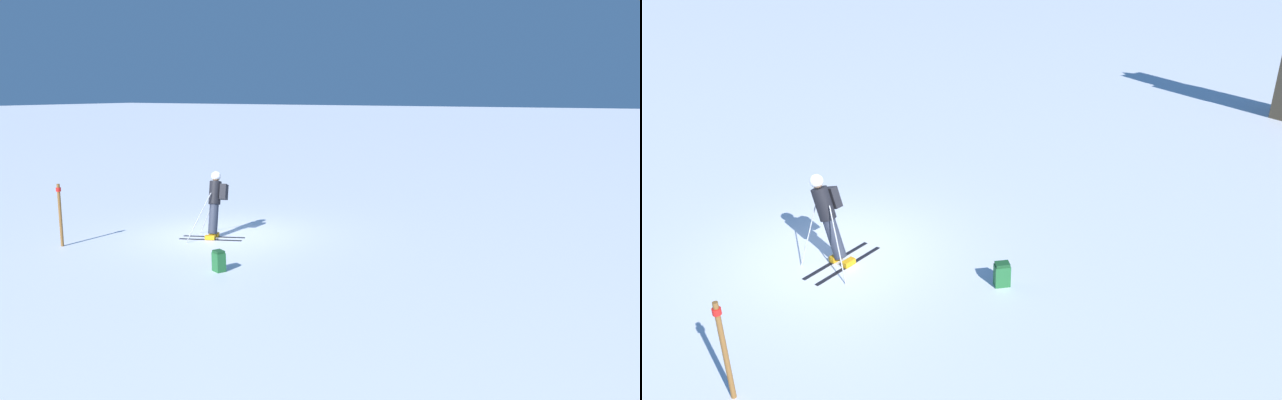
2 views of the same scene
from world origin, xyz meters
The scene contains 4 objects.
ground_plane centered at (0.00, 0.00, 0.00)m, with size 300.00×300.00×0.00m, color white.
skier centered at (0.15, -0.08, 1.05)m, with size 1.49×1.85×1.90m.
spare_backpack centered at (3.03, 2.15, 0.24)m, with size 0.33×0.37×0.50m.
trail_marker centered at (3.06, -3.05, 0.94)m, with size 0.13×0.13×1.71m.
Camera 2 is at (10.90, -4.47, 6.66)m, focal length 35.00 mm.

